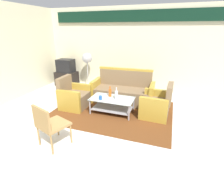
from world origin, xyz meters
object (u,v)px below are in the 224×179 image
Objects in this scene: coffee_table at (112,103)px; bottle_orange at (110,93)px; armchair_right at (156,105)px; wicker_chair at (49,123)px; couch at (123,92)px; cup at (100,98)px; armchair_left at (74,97)px; television at (66,66)px; pedestal_fan at (87,60)px; tv_stand at (67,78)px; bottle_clear at (116,95)px.

coffee_table is 0.28m from bottle_orange.
wicker_chair is (-1.72, -1.88, 0.21)m from armchair_right.
cup is at bearing 70.87° from couch.
couch reaches higher than armchair_left.
television reaches higher than coffee_table.
television is at bearing 146.20° from bottle_orange.
television is at bearing 139.72° from cup.
coffee_table is 0.87× the size of pedestal_fan.
armchair_left is 1.91m from pedestal_fan.
tv_stand is at bearing 69.83° from armchair_right.
armchair_left is 8.50× the size of cup.
pedestal_fan is (-1.61, 0.90, 0.70)m from couch.
coffee_table is 2.99m from television.
armchair_right reaches higher than cup.
television is (-2.18, 1.85, 0.30)m from cup.
couch reaches higher than coffee_table.
wicker_chair is (-0.74, -1.65, -0.03)m from bottle_clear.
armchair_left is at bearing -76.14° from pedestal_fan.
bottle_clear is 0.51× the size of television.
couch is at bearing 85.79° from coffee_table.
coffee_table is at bearing 35.19° from cup.
wicker_chair is (-0.63, -1.67, 0.22)m from coffee_table.
wicker_chair is (0.92, -3.39, -0.52)m from pedestal_fan.
bottle_clear is 1.13× the size of bottle_orange.
cup is 0.12× the size of wicker_chair.
cup is at bearing 140.17° from television.
couch is 2.14× the size of armchair_right.
tv_stand is at bearing 146.24° from bottle_orange.
cup reaches higher than coffee_table.
armchair_left is 1.41× the size of television.
bottle_orange reaches higher than coffee_table.
tv_stand is 3.80m from wicker_chair.
tv_stand is (-3.53, 1.46, -0.03)m from armchair_right.
pedestal_fan reaches higher than television.
pedestal_fan reaches higher than armchair_left.
bottle_clear is (0.12, -0.01, 0.26)m from coffee_table.
bottle_clear is at bearing 91.89° from couch.
couch is 1.97m from pedestal_fan.
television reaches higher than cup.
tv_stand is at bearing 90.00° from television.
television is (-2.55, 1.69, 0.23)m from bottle_clear.
bottle_clear is 0.25m from bottle_orange.
bottle_clear is (0.06, -0.84, 0.21)m from couch.
television reaches higher than armchair_left.
armchair_left is 2.23m from armchair_right.
tv_stand reaches higher than cup.
pedestal_fan is at bearing -176.48° from television.
pedestal_fan reaches higher than tv_stand.
pedestal_fan is (0.89, 0.05, 0.25)m from television.
cup is (0.87, -0.18, 0.17)m from armchair_left.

